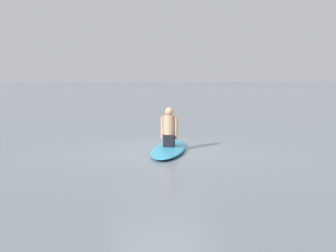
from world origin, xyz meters
The scene contains 3 objects.
ground_plane centered at (0.00, 0.00, 0.00)m, with size 400.00×400.00×0.00m, color gray.
surfboard centered at (-0.10, 0.22, 0.06)m, with size 2.87×0.79×0.12m, color #339EC6.
person_paddler centered at (-0.10, 0.22, 0.56)m, with size 0.40×0.41×0.97m.
Camera 1 is at (9.42, -3.30, 1.80)m, focal length 44.35 mm.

